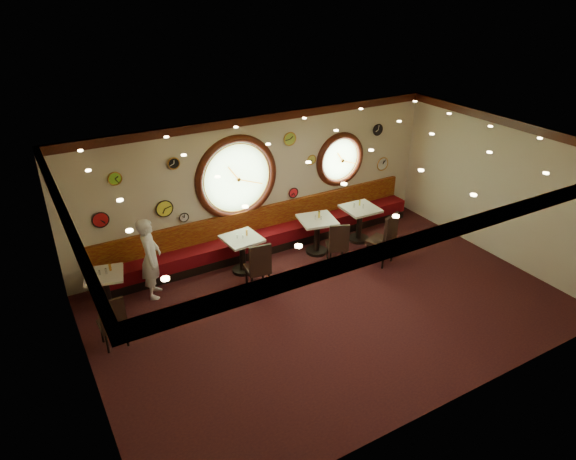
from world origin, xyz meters
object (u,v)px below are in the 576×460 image
object	(u,v)px
condiment_b_salt	(237,236)
condiment_c_salt	(315,218)
chair_a	(112,319)
table_a	(106,287)
condiment_d_bottle	(360,203)
condiment_c_bottle	(319,215)
table_b	(242,250)
chair_d	(386,236)
condiment_d_salt	(354,206)
chair_b	(259,264)
waiter	(151,258)
condiment_b_pepper	(243,236)
chair_c	(338,242)
table_d	(360,220)
condiment_d_pepper	(363,206)
condiment_a_bottle	(110,267)
condiment_c_pepper	(321,218)
condiment_a_pepper	(106,271)
table_c	(317,231)
condiment_a_salt	(100,273)
condiment_b_bottle	(247,233)

from	to	relation	value
condiment_b_salt	condiment_c_salt	xyz separation A→B (m)	(1.91, -0.12, 0.04)
chair_a	condiment_c_salt	size ratio (longest dim) A/B	6.85
table_a	condiment_d_bottle	xyz separation A→B (m)	(6.06, -0.03, 0.45)
condiment_c_bottle	table_b	bearing A→B (deg)	178.35
chair_d	condiment_d_salt	bearing A→B (deg)	66.10
chair_b	waiter	world-z (taller)	waiter
condiment_c_salt	condiment_d_bottle	bearing A→B (deg)	5.51
condiment_b_salt	condiment_b_pepper	distance (m)	0.12
chair_c	table_d	bearing A→B (deg)	55.91
chair_d	condiment_d_pepper	distance (m)	1.17
chair_c	condiment_c_bottle	distance (m)	0.85
table_a	condiment_d_pepper	world-z (taller)	condiment_d_pepper
condiment_a_bottle	condiment_c_pepper	bearing A→B (deg)	-3.76
table_a	condiment_a_bottle	xyz separation A→B (m)	(0.14, 0.07, 0.37)
chair_d	condiment_b_salt	bearing A→B (deg)	135.23
condiment_a_pepper	chair_a	bearing A→B (deg)	-99.28
table_b	condiment_a_bottle	bearing A→B (deg)	177.20
table_c	chair_b	world-z (taller)	chair_b
condiment_c_bottle	waiter	xyz separation A→B (m)	(-3.91, 0.13, -0.10)
condiment_c_pepper	condiment_d_bottle	distance (m)	1.27
condiment_c_salt	condiment_d_salt	xyz separation A→B (m)	(1.16, 0.09, 0.00)
table_c	condiment_a_salt	bearing A→B (deg)	178.07
table_a	chair_a	xyz separation A→B (m)	(-0.16, -1.27, 0.11)
table_d	condiment_a_bottle	distance (m)	5.87
condiment_c_pepper	condiment_a_bottle	world-z (taller)	condiment_c_pepper
condiment_a_pepper	table_c	bearing A→B (deg)	-1.66
chair_c	table_c	bearing A→B (deg)	119.48
condiment_b_bottle	waiter	xyz separation A→B (m)	(-2.10, 0.04, -0.05)
chair_d	condiment_a_pepper	distance (m)	5.91
table_d	chair_a	bearing A→B (deg)	-169.67
condiment_b_salt	condiment_c_bottle	size ratio (longest dim) A/B	0.57
condiment_a_pepper	condiment_c_bottle	xyz separation A→B (m)	(4.78, -0.10, 0.12)
chair_a	condiment_c_pepper	size ratio (longest dim) A/B	7.65
chair_a	condiment_d_pepper	distance (m)	6.29
table_a	condiment_d_bottle	world-z (taller)	condiment_d_bottle
condiment_b_bottle	condiment_d_bottle	world-z (taller)	condiment_d_bottle
condiment_d_salt	condiment_a_bottle	size ratio (longest dim) A/B	0.61
condiment_c_pepper	table_a	bearing A→B (deg)	177.15
condiment_b_pepper	condiment_d_bottle	size ratio (longest dim) A/B	0.65
condiment_b_bottle	condiment_c_pepper	bearing A→B (deg)	-6.63
condiment_d_salt	condiment_a_bottle	world-z (taller)	condiment_d_salt
table_a	condiment_c_bottle	xyz separation A→B (m)	(4.83, -0.12, 0.46)
condiment_b_bottle	condiment_d_pepper	bearing A→B (deg)	-3.48
chair_a	chair_c	bearing A→B (deg)	1.45
condiment_d_pepper	table_c	bearing A→B (deg)	177.34
chair_c	condiment_d_salt	xyz separation A→B (m)	(1.02, 0.82, 0.33)
table_a	table_d	xyz separation A→B (m)	(6.00, -0.15, 0.06)
table_b	chair_a	distance (m)	3.28
chair_a	condiment_b_salt	xyz separation A→B (m)	(2.95, 1.23, 0.29)
chair_a	condiment_a_bottle	xyz separation A→B (m)	(0.30, 1.34, 0.26)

